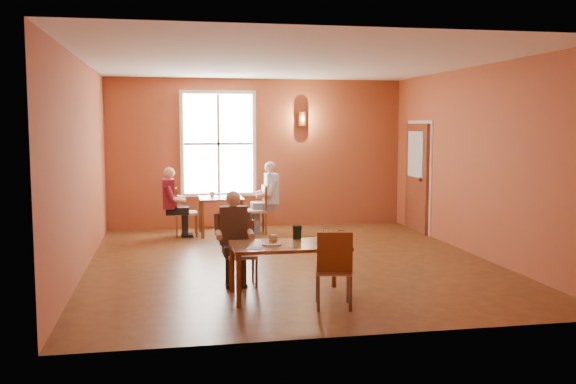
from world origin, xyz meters
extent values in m
cube|color=brown|center=(0.00, 0.00, 0.00)|extent=(6.00, 7.00, 0.01)
cube|color=brown|center=(0.00, 3.50, 1.50)|extent=(6.00, 0.04, 3.00)
cube|color=brown|center=(0.00, -3.50, 1.50)|extent=(6.00, 0.04, 3.00)
cube|color=brown|center=(-3.00, 0.00, 1.50)|extent=(0.04, 7.00, 3.00)
cube|color=brown|center=(3.00, 0.00, 1.50)|extent=(0.04, 7.00, 3.00)
cube|color=white|center=(0.00, 0.00, 3.00)|extent=(6.00, 7.00, 0.04)
cube|color=white|center=(-0.80, 3.45, 1.70)|extent=(1.36, 0.10, 1.96)
cube|color=maroon|center=(2.94, 2.30, 1.05)|extent=(0.12, 1.04, 2.10)
cylinder|color=brown|center=(0.90, 3.40, 2.20)|extent=(0.16, 0.16, 0.28)
cylinder|color=white|center=(-0.61, -1.97, 0.67)|extent=(0.25, 0.25, 0.03)
cube|color=tan|center=(-0.58, -1.90, 0.70)|extent=(0.10, 0.10, 0.09)
cube|color=black|center=(-0.24, -1.66, 0.74)|extent=(0.11, 0.06, 0.17)
cube|color=silver|center=(-0.44, -2.19, 0.65)|extent=(0.19, 0.03, 0.00)
cube|color=silver|center=(-0.84, -2.15, 0.65)|extent=(0.21, 0.21, 0.01)
cylinder|color=silver|center=(0.28, -1.76, 0.66)|extent=(0.20, 0.20, 0.01)
imported|color=white|center=(-0.68, 2.54, 0.76)|extent=(0.15, 0.15, 0.09)
imported|color=white|center=(-0.98, 2.78, 0.76)|extent=(0.12, 0.12, 0.09)
camera|label=1|loc=(-1.83, -9.42, 2.08)|focal=40.00mm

